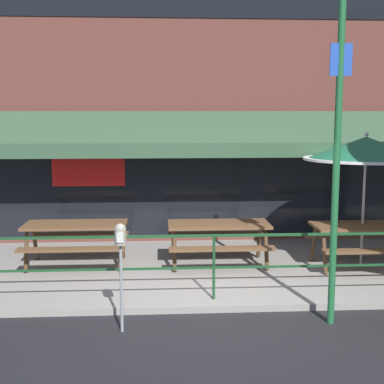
% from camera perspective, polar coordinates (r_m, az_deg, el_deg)
% --- Properties ---
extents(ground_plane, '(120.00, 120.00, 0.00)m').
position_cam_1_polar(ground_plane, '(7.73, 2.55, -12.78)').
color(ground_plane, black).
extents(patio_deck, '(15.00, 4.00, 0.10)m').
position_cam_1_polar(patio_deck, '(9.61, 1.29, -8.24)').
color(patio_deck, gray).
rests_on(patio_deck, ground).
extents(restaurant_building, '(15.00, 1.60, 7.72)m').
position_cam_1_polar(restaurant_building, '(11.48, 0.40, 13.54)').
color(restaurant_building, brown).
rests_on(restaurant_building, ground).
extents(patio_railing, '(13.84, 0.04, 0.97)m').
position_cam_1_polar(patio_railing, '(7.77, 2.35, -6.48)').
color(patio_railing, '#194723').
rests_on(patio_railing, patio_deck).
extents(picnic_table_left, '(1.80, 1.42, 0.76)m').
position_cam_1_polar(picnic_table_left, '(9.74, -12.29, -4.21)').
color(picnic_table_left, brown).
rests_on(picnic_table_left, patio_deck).
extents(picnic_table_centre, '(1.80, 1.42, 0.76)m').
position_cam_1_polar(picnic_table_centre, '(9.57, 2.86, -4.25)').
color(picnic_table_centre, brown).
rests_on(picnic_table_centre, patio_deck).
extents(picnic_table_right, '(1.80, 1.42, 0.76)m').
position_cam_1_polar(picnic_table_right, '(9.89, 17.88, -4.23)').
color(picnic_table_right, brown).
rests_on(picnic_table_right, patio_deck).
extents(patio_umbrella_right, '(2.14, 2.14, 2.38)m').
position_cam_1_polar(patio_umbrella_right, '(9.78, 18.06, 4.36)').
color(patio_umbrella_right, '#B7B2A8').
rests_on(patio_umbrella_right, patio_deck).
extents(parking_meter_near, '(0.15, 0.16, 1.42)m').
position_cam_1_polar(parking_meter_near, '(6.82, -7.64, -5.62)').
color(parking_meter_near, gray).
rests_on(parking_meter_near, ground).
extents(street_sign_pole, '(0.28, 0.09, 4.80)m').
position_cam_1_polar(street_sign_pole, '(7.11, 15.25, 5.40)').
color(street_sign_pole, '#1E6033').
rests_on(street_sign_pole, ground).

